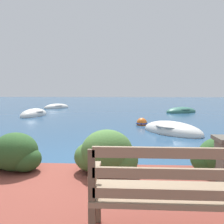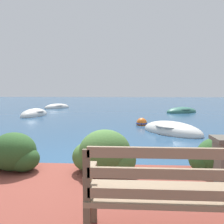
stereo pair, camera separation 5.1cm
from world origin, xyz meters
The scene contains 10 objects.
ground_plane centered at (0.00, 0.00, 0.00)m, with size 80.00×80.00×0.00m.
park_bench centered at (1.46, -2.03, 0.70)m, with size 1.50×0.48×0.93m.
hedge_clump_left centered at (-0.85, -0.37, 0.50)m, with size 0.96×0.69×0.66m.
hedge_clump_centre centered at (0.73, -0.42, 0.54)m, with size 1.08×0.77×0.73m.
hedge_clump_right centered at (2.61, -0.37, 0.48)m, with size 0.90×0.65×0.61m.
rowboat_nearest centered at (2.84, 4.16, 0.07)m, with size 2.54×2.62×0.74m.
rowboat_mid centered at (-4.37, 8.89, 0.07)m, with size 1.47×2.39×0.78m.
rowboat_far centered at (5.05, 11.33, 0.06)m, with size 2.62×2.07×0.66m.
rowboat_outer centered at (-4.64, 14.27, 0.06)m, with size 2.29×2.28×0.67m.
mooring_buoy centered at (1.86, 5.86, 0.08)m, with size 0.52×0.52×0.48m.
Camera 2 is at (1.06, -3.94, 1.62)m, focal length 35.00 mm.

